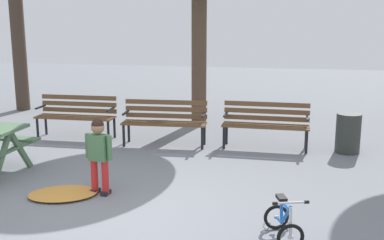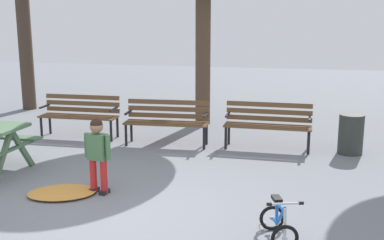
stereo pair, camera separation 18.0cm
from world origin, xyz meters
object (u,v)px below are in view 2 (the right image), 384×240
at_px(trash_bin, 351,134).
at_px(child_standing, 97,150).
at_px(park_bench_left, 167,119).
at_px(park_bench_right, 268,122).
at_px(kids_bicycle, 278,223).
at_px(park_bench_far_left, 80,112).

bearing_deg(trash_bin, child_standing, -141.46).
height_order(park_bench_left, park_bench_right, same).
height_order(park_bench_left, kids_bicycle, park_bench_left).
relative_size(park_bench_far_left, park_bench_left, 0.99).
bearing_deg(child_standing, park_bench_right, 53.80).
relative_size(kids_bicycle, trash_bin, 0.87).
xyz_separation_m(park_bench_left, kids_bicycle, (2.29, -3.66, -0.31)).
height_order(park_bench_far_left, trash_bin, park_bench_far_left).
xyz_separation_m(park_bench_right, trash_bin, (1.48, -0.03, -0.15)).
bearing_deg(trash_bin, kids_bicycle, -106.11).
relative_size(park_bench_left, park_bench_right, 1.01).
height_order(park_bench_left, child_standing, child_standing).
xyz_separation_m(park_bench_left, child_standing, (-0.22, -2.75, 0.12)).
relative_size(park_bench_left, trash_bin, 2.26).
bearing_deg(child_standing, park_bench_left, 85.44).
xyz_separation_m(child_standing, kids_bicycle, (2.51, -0.91, -0.43)).
distance_m(park_bench_far_left, child_standing, 3.39).
xyz_separation_m(park_bench_far_left, kids_bicycle, (4.19, -3.86, -0.31)).
height_order(child_standing, trash_bin, child_standing).
bearing_deg(trash_bin, park_bench_right, 178.79).
xyz_separation_m(park_bench_left, park_bench_right, (1.91, 0.15, 0.00)).
height_order(park_bench_far_left, child_standing, child_standing).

